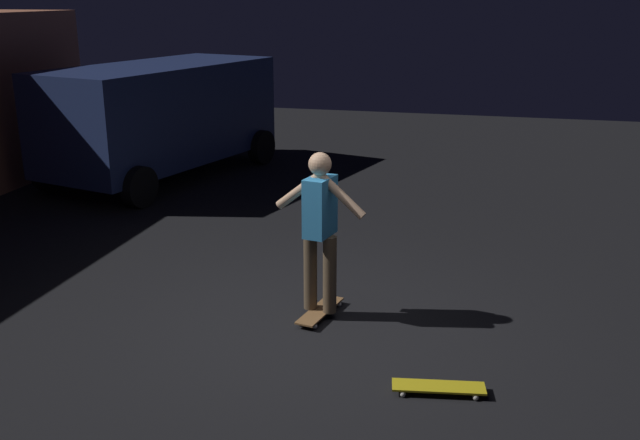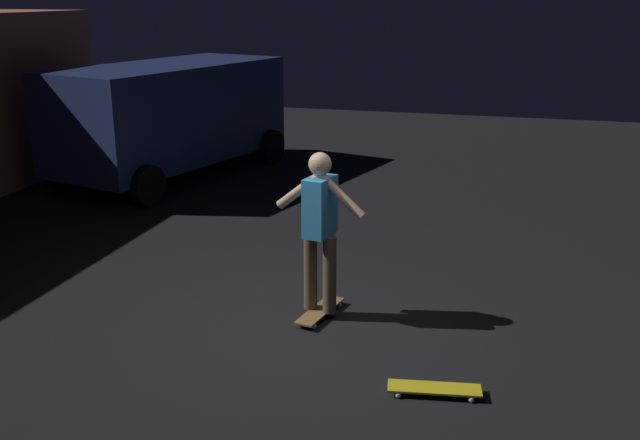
% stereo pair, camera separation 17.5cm
% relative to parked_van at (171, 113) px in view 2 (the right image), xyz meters
% --- Properties ---
extents(ground_plane, '(28.00, 28.00, 0.00)m').
position_rel_parked_van_xyz_m(ground_plane, '(-5.50, -4.23, -1.16)').
color(ground_plane, black).
extents(parked_van, '(4.93, 3.17, 2.03)m').
position_rel_parked_van_xyz_m(parked_van, '(0.00, 0.00, 0.00)').
color(parked_van, navy).
rests_on(parked_van, ground_plane).
extents(skateboard_ridden, '(0.80, 0.35, 0.07)m').
position_rel_parked_van_xyz_m(skateboard_ridden, '(-5.17, -4.26, -1.11)').
color(skateboard_ridden, olive).
rests_on(skateboard_ridden, ground_plane).
extents(skateboard_spare, '(0.32, 0.80, 0.07)m').
position_rel_parked_van_xyz_m(skateboard_spare, '(-6.41, -5.60, -1.11)').
color(skateboard_spare, gold).
rests_on(skateboard_spare, ground_plane).
extents(skater, '(0.42, 0.98, 1.67)m').
position_rel_parked_van_xyz_m(skater, '(-5.17, -4.26, -0.12)').
color(skater, brown).
rests_on(skater, skateboard_ridden).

